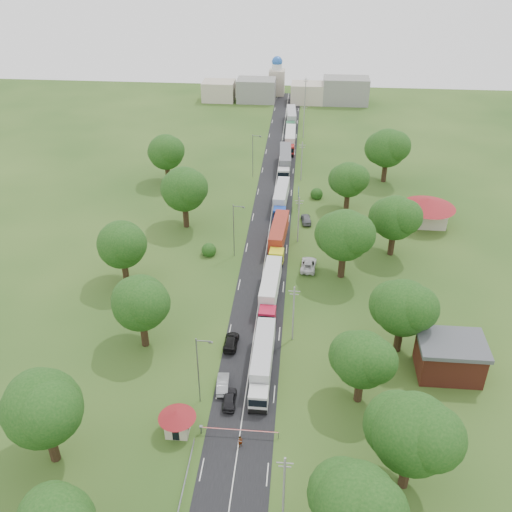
# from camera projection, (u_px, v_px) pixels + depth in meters

# --- Properties ---
(ground) EXTENTS (260.00, 260.00, 0.00)m
(ground) POSITION_uv_depth(u_px,v_px,m) (258.00, 308.00, 87.41)
(ground) COLOR #254717
(ground) RESTS_ON ground
(road) EXTENTS (8.00, 200.00, 0.04)m
(road) POSITION_uv_depth(u_px,v_px,m) (267.00, 243.00, 104.42)
(road) COLOR black
(road) RESTS_ON ground
(boom_barrier) EXTENTS (9.22, 0.35, 1.18)m
(boom_barrier) POSITION_uv_depth(u_px,v_px,m) (228.00, 430.00, 65.77)
(boom_barrier) COLOR slate
(boom_barrier) RESTS_ON ground
(guard_booth) EXTENTS (4.40, 4.40, 3.45)m
(guard_booth) POSITION_uv_depth(u_px,v_px,m) (177.00, 419.00, 65.55)
(guard_booth) COLOR #BDB09D
(guard_booth) RESTS_ON ground
(guard_rail) EXTENTS (0.10, 17.00, 1.70)m
(guard_rail) POSITION_uv_depth(u_px,v_px,m) (180.00, 510.00, 58.00)
(guard_rail) COLOR slate
(guard_rail) RESTS_ON ground
(info_sign) EXTENTS (0.12, 3.10, 4.10)m
(info_sign) POSITION_uv_depth(u_px,v_px,m) (298.00, 194.00, 115.23)
(info_sign) COLOR slate
(info_sign) RESTS_ON ground
(pole_0) EXTENTS (1.60, 0.24, 9.00)m
(pole_0) POSITION_uv_depth(u_px,v_px,m) (284.00, 488.00, 54.77)
(pole_0) COLOR gray
(pole_0) RESTS_ON ground
(pole_1) EXTENTS (1.60, 0.24, 9.00)m
(pole_1) POSITION_uv_depth(u_px,v_px,m) (293.00, 313.00, 78.60)
(pole_1) COLOR gray
(pole_1) RESTS_ON ground
(pole_2) EXTENTS (1.60, 0.24, 9.00)m
(pole_2) POSITION_uv_depth(u_px,v_px,m) (298.00, 219.00, 102.42)
(pole_2) COLOR gray
(pole_2) RESTS_ON ground
(pole_3) EXTENTS (1.60, 0.24, 9.00)m
(pole_3) POSITION_uv_depth(u_px,v_px,m) (302.00, 161.00, 126.24)
(pole_3) COLOR gray
(pole_3) RESTS_ON ground
(pole_4) EXTENTS (1.60, 0.24, 9.00)m
(pole_4) POSITION_uv_depth(u_px,v_px,m) (304.00, 121.00, 150.07)
(pole_4) COLOR gray
(pole_4) RESTS_ON ground
(pole_5) EXTENTS (1.60, 0.24, 9.00)m
(pole_5) POSITION_uv_depth(u_px,v_px,m) (305.00, 92.00, 173.89)
(pole_5) COLOR gray
(pole_5) RESTS_ON ground
(lamp_0) EXTENTS (2.03, 0.22, 10.00)m
(lamp_0) POSITION_uv_depth(u_px,v_px,m) (199.00, 368.00, 67.91)
(lamp_0) COLOR slate
(lamp_0) RESTS_ON ground
(lamp_1) EXTENTS (2.03, 0.22, 10.00)m
(lamp_1) POSITION_uv_depth(u_px,v_px,m) (235.00, 228.00, 97.69)
(lamp_1) COLOR slate
(lamp_1) RESTS_ON ground
(lamp_2) EXTENTS (2.03, 0.22, 10.00)m
(lamp_2) POSITION_uv_depth(u_px,v_px,m) (253.00, 154.00, 127.47)
(lamp_2) COLOR slate
(lamp_2) RESTS_ON ground
(tree_0) EXTENTS (8.80, 8.80, 11.07)m
(tree_0) POSITION_uv_depth(u_px,v_px,m) (356.00, 503.00, 50.54)
(tree_0) COLOR #382616
(tree_0) RESTS_ON ground
(tree_1) EXTENTS (9.60, 9.60, 12.05)m
(tree_1) POSITION_uv_depth(u_px,v_px,m) (413.00, 432.00, 56.58)
(tree_1) COLOR #382616
(tree_1) RESTS_ON ground
(tree_2) EXTENTS (8.00, 8.00, 10.10)m
(tree_2) POSITION_uv_depth(u_px,v_px,m) (362.00, 359.00, 67.72)
(tree_2) COLOR #382616
(tree_2) RESTS_ON ground
(tree_3) EXTENTS (8.80, 8.80, 11.07)m
(tree_3) POSITION_uv_depth(u_px,v_px,m) (403.00, 307.00, 75.46)
(tree_3) COLOR #382616
(tree_3) RESTS_ON ground
(tree_4) EXTENTS (9.60, 9.60, 12.05)m
(tree_4) POSITION_uv_depth(u_px,v_px,m) (344.00, 235.00, 90.99)
(tree_4) COLOR #382616
(tree_4) RESTS_ON ground
(tree_5) EXTENTS (8.80, 8.80, 11.07)m
(tree_5) POSITION_uv_depth(u_px,v_px,m) (395.00, 217.00, 97.43)
(tree_5) COLOR #382616
(tree_5) RESTS_ON ground
(tree_6) EXTENTS (8.00, 8.00, 10.10)m
(tree_6) POSITION_uv_depth(u_px,v_px,m) (349.00, 179.00, 112.74)
(tree_6) COLOR #382616
(tree_6) RESTS_ON ground
(tree_7) EXTENTS (9.60, 9.60, 12.05)m
(tree_7) POSITION_uv_depth(u_px,v_px,m) (387.00, 148.00, 124.19)
(tree_7) COLOR #382616
(tree_7) RESTS_ON ground
(tree_9) EXTENTS (9.60, 9.60, 12.05)m
(tree_9) POSITION_uv_depth(u_px,v_px,m) (43.00, 407.00, 59.46)
(tree_9) COLOR #382616
(tree_9) RESTS_ON ground
(tree_10) EXTENTS (8.80, 8.80, 11.07)m
(tree_10) POSITION_uv_depth(u_px,v_px,m) (141.00, 302.00, 76.41)
(tree_10) COLOR #382616
(tree_10) RESTS_ON ground
(tree_11) EXTENTS (8.80, 8.80, 11.07)m
(tree_11) POSITION_uv_depth(u_px,v_px,m) (122.00, 244.00, 89.70)
(tree_11) COLOR #382616
(tree_11) RESTS_ON ground
(tree_12) EXTENTS (9.60, 9.60, 12.05)m
(tree_12) POSITION_uv_depth(u_px,v_px,m) (184.00, 189.00, 105.95)
(tree_12) COLOR #382616
(tree_12) RESTS_ON ground
(tree_13) EXTENTS (8.80, 8.80, 11.07)m
(tree_13) POSITION_uv_depth(u_px,v_px,m) (166.00, 152.00, 123.89)
(tree_13) COLOR #382616
(tree_13) RESTS_ON ground
(house_brick) EXTENTS (8.60, 6.60, 5.20)m
(house_brick) POSITION_uv_depth(u_px,v_px,m) (450.00, 357.00, 73.85)
(house_brick) COLOR maroon
(house_brick) RESTS_ON ground
(house_cream) EXTENTS (10.08, 10.08, 5.80)m
(house_cream) POSITION_uv_depth(u_px,v_px,m) (428.00, 207.00, 108.77)
(house_cream) COLOR #BDB09D
(house_cream) RESTS_ON ground
(distant_town) EXTENTS (52.00, 8.00, 8.00)m
(distant_town) POSITION_uv_depth(u_px,v_px,m) (290.00, 91.00, 179.13)
(distant_town) COLOR gray
(distant_town) RESTS_ON ground
(church) EXTENTS (5.00, 5.00, 12.30)m
(church) POSITION_uv_depth(u_px,v_px,m) (277.00, 78.00, 185.30)
(church) COLOR #BDB09D
(church) RESTS_ON ground
(truck_0) EXTENTS (2.55, 14.31, 3.97)m
(truck_0) POSITION_uv_depth(u_px,v_px,m) (262.00, 361.00, 74.04)
(truck_0) COLOR silver
(truck_0) RESTS_ON ground
(truck_1) EXTENTS (2.95, 14.45, 4.00)m
(truck_1) POSITION_uv_depth(u_px,v_px,m) (270.00, 289.00, 88.05)
(truck_1) COLOR #BA1535
(truck_1) RESTS_ON ground
(truck_2) EXTENTS (3.23, 14.55, 4.02)m
(truck_2) POSITION_uv_depth(u_px,v_px,m) (278.00, 236.00, 102.27)
(truck_2) COLOR yellow
(truck_2) RESTS_ON ground
(truck_3) EXTENTS (2.92, 14.16, 3.92)m
(truck_3) POSITION_uv_depth(u_px,v_px,m) (281.00, 198.00, 115.95)
(truck_3) COLOR #1B3FA7
(truck_3) RESTS_ON ground
(truck_4) EXTENTS (3.12, 15.32, 4.24)m
(truck_4) POSITION_uv_depth(u_px,v_px,m) (285.00, 161.00, 132.69)
(truck_4) COLOR silver
(truck_4) RESTS_ON ground
(truck_5) EXTENTS (2.59, 14.36, 3.98)m
(truck_5) POSITION_uv_depth(u_px,v_px,m) (290.00, 139.00, 145.41)
(truck_5) COLOR #A51A19
(truck_5) RESTS_ON ground
(truck_6) EXTENTS (3.11, 14.06, 3.88)m
(truck_6) POSITION_uv_depth(u_px,v_px,m) (291.00, 117.00, 160.88)
(truck_6) COLOR #24623E
(truck_6) RESTS_ON ground
(car_lane_front) EXTENTS (1.83, 4.18, 1.40)m
(car_lane_front) POSITION_uv_depth(u_px,v_px,m) (229.00, 399.00, 70.16)
(car_lane_front) COLOR black
(car_lane_front) RESTS_ON ground
(car_lane_mid) EXTENTS (1.82, 4.32, 1.39)m
(car_lane_mid) POSITION_uv_depth(u_px,v_px,m) (223.00, 384.00, 72.41)
(car_lane_mid) COLOR #93969B
(car_lane_mid) RESTS_ON ground
(car_lane_rear) EXTENTS (2.00, 4.70, 1.35)m
(car_lane_rear) POSITION_uv_depth(u_px,v_px,m) (231.00, 342.00, 79.50)
(car_lane_rear) COLOR black
(car_lane_rear) RESTS_ON ground
(car_verge_near) EXTENTS (2.88, 5.59, 1.51)m
(car_verge_near) POSITION_uv_depth(u_px,v_px,m) (308.00, 265.00, 96.65)
(car_verge_near) COLOR silver
(car_verge_near) RESTS_ON ground
(car_verge_far) EXTENTS (2.31, 4.60, 1.51)m
(car_verge_far) POSITION_uv_depth(u_px,v_px,m) (306.00, 219.00, 110.88)
(car_verge_far) COLOR slate
(car_verge_far) RESTS_ON ground
(pedestrian_near) EXTENTS (0.68, 0.63, 1.56)m
(pedestrian_near) POSITION_uv_depth(u_px,v_px,m) (240.00, 442.00, 64.43)
(pedestrian_near) COLOR gray
(pedestrian_near) RESTS_ON ground
(pedestrian_booth) EXTENTS (0.88, 1.02, 1.79)m
(pedestrian_booth) POSITION_uv_depth(u_px,v_px,m) (183.00, 430.00, 65.79)
(pedestrian_booth) COLOR gray
(pedestrian_booth) RESTS_ON ground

